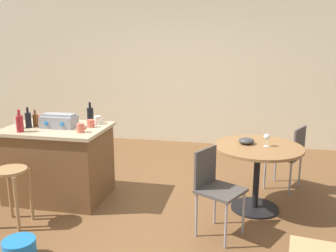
{
  "coord_description": "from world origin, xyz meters",
  "views": [
    {
      "loc": [
        1.13,
        -3.98,
        1.94
      ],
      "look_at": [
        0.31,
        -0.06,
        0.99
      ],
      "focal_mm": 39.04,
      "sensor_mm": 36.0,
      "label": 1
    }
  ],
  "objects_px": {
    "cup_3": "(81,128)",
    "kitchen_island": "(59,162)",
    "cup_2": "(55,118)",
    "folding_chair_far": "(215,185)",
    "bottle_1": "(35,120)",
    "wine_glass": "(267,137)",
    "bottle_0": "(90,115)",
    "plastic_bucket": "(19,250)",
    "wooden_stool": "(12,184)",
    "toolbox": "(59,121)",
    "bottle_2": "(20,123)",
    "bottle_4": "(18,122)",
    "folding_chair_near": "(289,153)",
    "cup_4": "(98,120)",
    "serving_bowl": "(246,141)",
    "bottle_3": "(28,120)",
    "cup_1": "(91,123)",
    "dining_table": "(257,161)",
    "cup_0": "(38,119)"
  },
  "relations": [
    {
      "from": "kitchen_island",
      "to": "wine_glass",
      "type": "distance_m",
      "value": 2.52
    },
    {
      "from": "folding_chair_near",
      "to": "cup_0",
      "type": "xyz_separation_m",
      "value": [
        -3.18,
        -0.65,
        0.45
      ]
    },
    {
      "from": "wooden_stool",
      "to": "dining_table",
      "type": "distance_m",
      "value": 2.69
    },
    {
      "from": "kitchen_island",
      "to": "plastic_bucket",
      "type": "bearing_deg",
      "value": -77.53
    },
    {
      "from": "wine_glass",
      "to": "cup_2",
      "type": "bearing_deg",
      "value": 177.45
    },
    {
      "from": "kitchen_island",
      "to": "serving_bowl",
      "type": "distance_m",
      "value": 2.3
    },
    {
      "from": "bottle_4",
      "to": "wine_glass",
      "type": "distance_m",
      "value": 2.91
    },
    {
      "from": "cup_3",
      "to": "kitchen_island",
      "type": "bearing_deg",
      "value": 155.84
    },
    {
      "from": "wooden_stool",
      "to": "cup_1",
      "type": "bearing_deg",
      "value": 55.97
    },
    {
      "from": "bottle_2",
      "to": "bottle_4",
      "type": "height_order",
      "value": "bottle_2"
    },
    {
      "from": "serving_bowl",
      "to": "plastic_bucket",
      "type": "relative_size",
      "value": 0.61
    },
    {
      "from": "wooden_stool",
      "to": "plastic_bucket",
      "type": "bearing_deg",
      "value": -52.92
    },
    {
      "from": "bottle_1",
      "to": "serving_bowl",
      "type": "xyz_separation_m",
      "value": [
        2.52,
        0.24,
        -0.18
      ]
    },
    {
      "from": "bottle_3",
      "to": "cup_4",
      "type": "distance_m",
      "value": 0.82
    },
    {
      "from": "kitchen_island",
      "to": "bottle_0",
      "type": "distance_m",
      "value": 0.71
    },
    {
      "from": "wooden_stool",
      "to": "serving_bowl",
      "type": "xyz_separation_m",
      "value": [
        2.4,
        0.97,
        0.34
      ]
    },
    {
      "from": "cup_4",
      "to": "cup_3",
      "type": "bearing_deg",
      "value": -93.49
    },
    {
      "from": "bottle_2",
      "to": "bottle_4",
      "type": "xyz_separation_m",
      "value": [
        -0.13,
        0.15,
        -0.03
      ]
    },
    {
      "from": "cup_1",
      "to": "dining_table",
      "type": "bearing_deg",
      "value": 2.19
    },
    {
      "from": "toolbox",
      "to": "bottle_1",
      "type": "relative_size",
      "value": 1.97
    },
    {
      "from": "toolbox",
      "to": "cup_2",
      "type": "xyz_separation_m",
      "value": [
        -0.21,
        0.28,
        -0.03
      ]
    },
    {
      "from": "dining_table",
      "to": "toolbox",
      "type": "bearing_deg",
      "value": -176.13
    },
    {
      "from": "cup_1",
      "to": "cup_3",
      "type": "distance_m",
      "value": 0.26
    },
    {
      "from": "toolbox",
      "to": "bottle_0",
      "type": "xyz_separation_m",
      "value": [
        0.26,
        0.33,
        0.02
      ]
    },
    {
      "from": "cup_2",
      "to": "cup_3",
      "type": "bearing_deg",
      "value": -39.04
    },
    {
      "from": "folding_chair_near",
      "to": "cup_4",
      "type": "xyz_separation_m",
      "value": [
        -2.39,
        -0.58,
        0.45
      ]
    },
    {
      "from": "kitchen_island",
      "to": "bottle_4",
      "type": "relative_size",
      "value": 6.51
    },
    {
      "from": "wooden_stool",
      "to": "bottle_4",
      "type": "xyz_separation_m",
      "value": [
        -0.27,
        0.6,
        0.52
      ]
    },
    {
      "from": "plastic_bucket",
      "to": "cup_4",
      "type": "bearing_deg",
      "value": 84.99
    },
    {
      "from": "cup_4",
      "to": "wine_glass",
      "type": "distance_m",
      "value": 2.05
    },
    {
      "from": "wooden_stool",
      "to": "serving_bowl",
      "type": "bearing_deg",
      "value": 21.94
    },
    {
      "from": "toolbox",
      "to": "bottle_4",
      "type": "distance_m",
      "value": 0.48
    },
    {
      "from": "folding_chair_far",
      "to": "plastic_bucket",
      "type": "distance_m",
      "value": 1.92
    },
    {
      "from": "bottle_0",
      "to": "plastic_bucket",
      "type": "height_order",
      "value": "bottle_0"
    },
    {
      "from": "kitchen_island",
      "to": "dining_table",
      "type": "xyz_separation_m",
      "value": [
        2.39,
        0.15,
        0.13
      ]
    },
    {
      "from": "plastic_bucket",
      "to": "cup_1",
      "type": "bearing_deg",
      "value": 84.99
    },
    {
      "from": "kitchen_island",
      "to": "bottle_2",
      "type": "distance_m",
      "value": 0.69
    },
    {
      "from": "bottle_1",
      "to": "cup_3",
      "type": "xyz_separation_m",
      "value": [
        0.67,
        -0.16,
        -0.03
      ]
    },
    {
      "from": "cup_2",
      "to": "serving_bowl",
      "type": "height_order",
      "value": "cup_2"
    },
    {
      "from": "wine_glass",
      "to": "bottle_3",
      "type": "bearing_deg",
      "value": -174.98
    },
    {
      "from": "cup_2",
      "to": "cup_3",
      "type": "distance_m",
      "value": 0.73
    },
    {
      "from": "bottle_3",
      "to": "plastic_bucket",
      "type": "height_order",
      "value": "bottle_3"
    },
    {
      "from": "toolbox",
      "to": "kitchen_island",
      "type": "bearing_deg",
      "value": 174.65
    },
    {
      "from": "kitchen_island",
      "to": "toolbox",
      "type": "relative_size",
      "value": 3.02
    },
    {
      "from": "folding_chair_far",
      "to": "bottle_1",
      "type": "relative_size",
      "value": 4.35
    },
    {
      "from": "bottle_0",
      "to": "toolbox",
      "type": "bearing_deg",
      "value": -128.52
    },
    {
      "from": "toolbox",
      "to": "cup_3",
      "type": "relative_size",
      "value": 3.3
    },
    {
      "from": "kitchen_island",
      "to": "bottle_4",
      "type": "height_order",
      "value": "bottle_4"
    },
    {
      "from": "wooden_stool",
      "to": "cup_3",
      "type": "height_order",
      "value": "cup_3"
    },
    {
      "from": "bottle_2",
      "to": "cup_0",
      "type": "relative_size",
      "value": 2.29
    }
  ]
}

